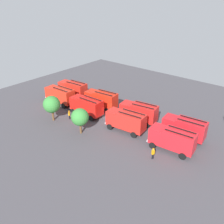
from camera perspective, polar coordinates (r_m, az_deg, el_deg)
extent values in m
plane|color=#423F44|center=(47.14, 0.00, -1.52)|extent=(63.91, 63.91, 0.00)
cube|color=red|center=(42.28, 13.69, -2.71)|extent=(2.42, 2.69, 2.60)
cube|color=#8C9EAD|center=(42.44, 12.43, -1.96)|extent=(0.28, 2.12, 1.46)
cube|color=red|center=(41.35, 18.18, -3.84)|extent=(5.01, 2.93, 2.90)
cube|color=black|center=(40.01, 18.20, -2.34)|extent=(4.31, 0.52, 0.12)
cube|color=black|center=(41.19, 18.79, -1.55)|extent=(4.31, 0.52, 0.12)
cube|color=silver|center=(43.20, 12.06, -3.60)|extent=(0.42, 2.38, 0.28)
cylinder|color=black|center=(42.14, 12.59, -5.14)|extent=(1.13, 0.45, 1.10)
cylinder|color=black|center=(44.09, 13.82, -3.74)|extent=(1.13, 0.45, 1.10)
cylinder|color=black|center=(40.98, 18.90, -7.07)|extent=(1.13, 0.45, 1.10)
cylinder|color=black|center=(42.99, 19.87, -5.54)|extent=(1.13, 0.45, 1.10)
cube|color=red|center=(46.21, 3.66, 0.74)|extent=(2.54, 2.79, 2.60)
cube|color=#8C9EAD|center=(46.52, 2.53, 1.38)|extent=(0.38, 2.11, 1.46)
cube|color=red|center=(44.80, 7.60, -0.14)|extent=(5.11, 3.16, 2.90)
cube|color=black|center=(43.54, 7.35, 1.35)|extent=(4.29, 0.74, 0.12)
cube|color=black|center=(44.68, 8.09, 1.99)|extent=(4.29, 0.74, 0.12)
cube|color=silver|center=(47.23, 2.34, -0.17)|extent=(0.54, 2.38, 0.28)
cylinder|color=black|center=(46.06, 2.67, -1.50)|extent=(1.14, 0.50, 1.10)
cylinder|color=black|center=(47.94, 4.08, -0.33)|extent=(1.14, 0.50, 1.10)
cylinder|color=black|center=(44.22, 8.22, -3.08)|extent=(1.14, 0.50, 1.10)
cylinder|color=black|center=(46.17, 9.45, -1.79)|extent=(1.14, 0.50, 1.10)
cube|color=red|center=(51.71, -4.77, 3.67)|extent=(2.48, 2.74, 2.60)
cube|color=#8C9EAD|center=(52.19, -5.70, 4.23)|extent=(0.33, 2.12, 1.46)
cube|color=red|center=(49.73, -1.58, 2.96)|extent=(5.06, 3.04, 2.90)
cube|color=black|center=(48.59, -2.06, 4.37)|extent=(4.30, 0.62, 0.12)
cube|color=black|center=(49.63, -1.14, 4.89)|extent=(4.30, 0.62, 0.12)
cube|color=silver|center=(52.86, -5.76, 2.80)|extent=(0.47, 2.38, 0.28)
cylinder|color=black|center=(51.61, -5.69, 1.69)|extent=(1.13, 0.48, 1.10)
cylinder|color=black|center=(53.31, -4.09, 2.62)|extent=(1.13, 0.48, 1.10)
cylinder|color=black|center=(48.95, -1.19, 0.35)|extent=(1.13, 0.48, 1.10)
cylinder|color=black|center=(50.74, 0.33, 1.37)|extent=(1.13, 0.48, 1.10)
cube|color=red|center=(58.13, -11.05, 5.95)|extent=(2.41, 2.68, 2.60)
cube|color=#8C9EAD|center=(58.74, -11.81, 6.43)|extent=(0.27, 2.12, 1.46)
cube|color=red|center=(55.75, -8.51, 5.40)|extent=(5.00, 2.91, 2.90)
cube|color=black|center=(54.74, -9.11, 6.71)|extent=(4.31, 0.50, 0.12)
cube|color=black|center=(55.67, -8.14, 7.13)|extent=(4.31, 0.50, 0.12)
cube|color=silver|center=(59.36, -11.78, 5.14)|extent=(0.41, 2.38, 0.28)
cylinder|color=black|center=(58.07, -11.89, 4.20)|extent=(1.13, 0.45, 1.10)
cylinder|color=black|center=(59.60, -10.25, 4.95)|extent=(1.13, 0.45, 1.10)
cylinder|color=black|center=(54.83, -8.31, 3.11)|extent=(1.13, 0.45, 1.10)
cylinder|color=black|center=(56.45, -6.67, 3.93)|extent=(1.13, 0.45, 1.10)
cube|color=red|center=(38.92, 10.84, -5.18)|extent=(2.42, 2.69, 2.60)
cube|color=#8C9EAD|center=(39.10, 9.48, -4.35)|extent=(0.28, 2.12, 1.46)
cube|color=red|center=(37.87, 15.68, -6.50)|extent=(5.01, 2.93, 2.90)
cube|color=black|center=(36.48, 15.60, -4.95)|extent=(4.31, 0.52, 0.12)
cube|color=black|center=(37.62, 16.34, -4.01)|extent=(4.31, 0.52, 0.12)
cube|color=silver|center=(39.92, 9.13, -6.08)|extent=(0.42, 2.38, 0.28)
cylinder|color=black|center=(38.90, 9.62, -7.82)|extent=(1.13, 0.45, 1.10)
cylinder|color=black|center=(40.75, 11.11, -6.19)|extent=(1.13, 0.45, 1.10)
cylinder|color=black|center=(37.60, 16.43, -10.05)|extent=(1.13, 0.45, 1.10)
cylinder|color=black|center=(39.51, 17.62, -8.24)|extent=(1.13, 0.45, 1.10)
cube|color=red|center=(43.25, 0.58, -1.15)|extent=(2.46, 2.73, 2.60)
cube|color=#8C9EAD|center=(43.62, -0.57, -0.43)|extent=(0.31, 2.12, 1.46)
cube|color=red|center=(41.62, 4.62, -2.23)|extent=(5.05, 3.01, 2.90)
cube|color=black|center=(40.34, 4.23, -0.68)|extent=(4.31, 0.60, 0.12)
cube|color=black|center=(41.41, 5.17, 0.06)|extent=(4.31, 0.60, 0.12)
cube|color=silver|center=(44.39, -0.73, -2.06)|extent=(0.46, 2.38, 0.28)
cylinder|color=black|center=(43.24, -0.52, -3.52)|extent=(1.13, 0.47, 1.10)
cylinder|color=black|center=(44.98, 1.19, -2.22)|extent=(1.13, 0.47, 1.10)
cylinder|color=black|center=(41.09, 5.17, -5.43)|extent=(1.13, 0.47, 1.10)
cylinder|color=black|center=(42.92, 6.73, -3.98)|extent=(1.13, 0.47, 1.10)
cube|color=red|center=(49.25, -8.14, 2.24)|extent=(2.29, 2.58, 2.60)
cube|color=#8C9EAD|center=(49.83, -9.01, 2.87)|extent=(0.15, 2.13, 1.46)
cube|color=red|center=(46.94, -5.14, 1.32)|extent=(4.88, 2.67, 2.90)
cube|color=black|center=(45.83, -5.80, 2.79)|extent=(4.32, 0.27, 0.12)
cube|color=black|center=(46.74, -4.65, 3.34)|extent=(4.32, 0.27, 0.12)
cube|color=silver|center=(50.54, -9.01, 1.40)|extent=(0.28, 2.38, 0.28)
cylinder|color=black|center=(49.32, -9.17, 0.20)|extent=(1.11, 0.39, 1.10)
cylinder|color=black|center=(50.79, -7.23, 1.17)|extent=(1.11, 0.39, 1.10)
cylinder|color=black|center=(46.20, -4.97, -1.49)|extent=(1.11, 0.39, 1.10)
cylinder|color=black|center=(47.76, -3.03, -0.40)|extent=(1.11, 0.39, 1.10)
cube|color=red|center=(55.42, -13.94, 4.58)|extent=(2.31, 2.60, 2.60)
cube|color=#8C9EAD|center=(56.08, -14.66, 5.11)|extent=(0.18, 2.13, 1.46)
cube|color=red|center=(52.84, -11.51, 3.90)|extent=(4.91, 2.72, 2.90)
cube|color=black|center=(51.84, -12.23, 5.25)|extent=(4.32, 0.32, 0.12)
cube|color=black|center=(52.67, -11.12, 5.71)|extent=(4.32, 0.32, 0.12)
cube|color=silver|center=(56.73, -14.59, 3.78)|extent=(0.31, 2.38, 0.28)
cylinder|color=black|center=(55.49, -14.84, 2.76)|extent=(1.11, 0.40, 1.10)
cylinder|color=black|center=(56.84, -12.97, 3.57)|extent=(1.11, 0.40, 1.10)
cylinder|color=black|center=(51.98, -11.43, 1.45)|extent=(1.11, 0.40, 1.10)
cylinder|color=black|center=(53.41, -9.53, 2.35)|extent=(1.11, 0.40, 1.10)
cylinder|color=black|center=(36.73, 9.52, -10.43)|extent=(0.16, 0.16, 0.84)
cylinder|color=black|center=(36.84, 9.78, -10.33)|extent=(0.16, 0.16, 0.84)
cube|color=orange|center=(36.32, 9.75, -9.39)|extent=(0.38, 0.48, 0.73)
sphere|color=beige|center=(36.03, 9.81, -8.77)|extent=(0.24, 0.24, 0.24)
cylinder|color=orange|center=(35.98, 9.82, -8.65)|extent=(0.30, 0.30, 0.07)
cylinder|color=black|center=(47.59, -10.03, -1.13)|extent=(0.16, 0.16, 0.80)
cylinder|color=black|center=(47.41, -10.09, -1.25)|extent=(0.16, 0.16, 0.80)
cube|color=orange|center=(47.16, -10.13, -0.39)|extent=(0.43, 0.48, 0.69)
sphere|color=#9E704C|center=(46.95, -10.18, 0.11)|extent=(0.23, 0.23, 0.23)
cylinder|color=orange|center=(46.91, -10.19, 0.21)|extent=(0.28, 0.28, 0.07)
cylinder|color=brown|center=(42.32, -7.46, -3.88)|extent=(0.38, 0.38, 1.91)
sphere|color=#337A33|center=(41.21, -7.64, -1.20)|extent=(3.05, 3.05, 3.05)
cylinder|color=brown|center=(47.38, -13.83, -0.83)|extent=(0.40, 0.40, 2.01)
sphere|color=#337A33|center=(46.35, -14.15, 1.77)|extent=(3.22, 3.22, 3.22)
cone|color=#F2600C|center=(54.75, -14.70, 2.16)|extent=(0.43, 0.43, 0.62)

